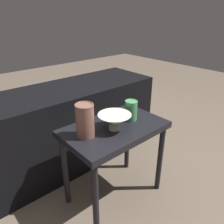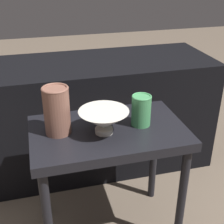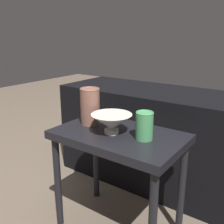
% 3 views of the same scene
% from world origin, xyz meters
% --- Properties ---
extents(table, '(0.63, 0.39, 0.55)m').
position_xyz_m(table, '(0.00, 0.00, 0.47)').
color(table, black).
rests_on(table, ground_plane).
extents(couch_backdrop, '(1.47, 0.50, 0.66)m').
position_xyz_m(couch_backdrop, '(0.00, 0.56, 0.33)').
color(couch_backdrop, black).
rests_on(couch_backdrop, ground_plane).
extents(bowl, '(0.20, 0.20, 0.10)m').
position_xyz_m(bowl, '(-0.02, -0.03, 0.61)').
color(bowl, silver).
rests_on(bowl, table).
extents(vase_textured_left, '(0.10, 0.10, 0.19)m').
position_xyz_m(vase_textured_left, '(-0.20, 0.02, 0.65)').
color(vase_textured_left, brown).
rests_on(vase_textured_left, table).
extents(vase_colorful_right, '(0.08, 0.08, 0.13)m').
position_xyz_m(vase_colorful_right, '(0.14, 0.00, 0.62)').
color(vase_colorful_right, '#47995B').
rests_on(vase_colorful_right, table).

